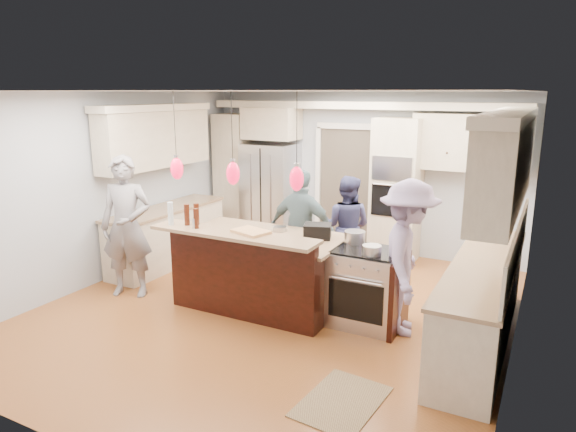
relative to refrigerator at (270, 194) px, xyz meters
The scene contains 23 objects.
ground_plane 3.19m from the refrigerator, 59.58° to the right, with size 6.00×6.00×0.00m, color #AF5D30.
room_shell 3.20m from the refrigerator, 59.58° to the right, with size 5.54×6.04×2.72m.
refrigerator is the anchor object (origin of this frame).
oven_column 2.31m from the refrigerator, ahead, with size 0.72×0.69×2.30m.
back_upper_cabinets 1.12m from the refrigerator, ahead, with size 5.30×0.61×2.54m.
right_counter_run 4.63m from the refrigerator, 30.36° to the right, with size 0.64×3.10×2.51m.
left_cabinets 2.05m from the refrigerator, 115.94° to the right, with size 0.64×2.30×2.51m.
kitchen_island 2.91m from the refrigerator, 63.06° to the right, with size 2.10×1.46×1.12m.
island_range 3.71m from the refrigerator, 42.59° to the right, with size 0.82×0.71×0.92m.
pendant_lights 3.53m from the refrigerator, 67.57° to the right, with size 1.75×0.15×1.03m.
person_bar_end 3.12m from the refrigerator, 98.23° to the right, with size 0.69×0.46×1.90m, color slate.
person_far_left 2.15m from the refrigerator, 29.01° to the right, with size 0.74×0.57×1.51m, color navy.
person_far_right 2.34m from the refrigerator, 49.91° to the right, with size 0.98×0.41×1.68m, color slate.
person_range_side 4.00m from the refrigerator, 38.07° to the right, with size 1.14×0.66×1.77m, color #9282AF.
floor_rug 5.20m from the refrigerator, 53.54° to the right, with size 0.62×0.91×0.01m, color #947C51.
water_bottle 3.29m from the refrigerator, 82.20° to the right, with size 0.07×0.07×0.28m, color silver.
beer_bottle_a 3.35m from the refrigerator, 75.84° to the right, with size 0.06×0.06×0.24m, color #3E170B.
beer_bottle_b 3.24m from the refrigerator, 78.84° to the right, with size 0.06×0.06×0.26m, color #3E170B.
beer_bottle_c 3.18m from the refrigerator, 77.04° to the right, with size 0.07×0.07×0.26m, color #3E170B.
drink_can 3.34m from the refrigerator, 76.19° to the right, with size 0.06×0.06×0.12m, color #B7B7BC.
cutting_board 3.45m from the refrigerator, 64.31° to the right, with size 0.41×0.29×0.03m, color tan.
pot_large 3.37m from the refrigerator, 43.06° to the right, with size 0.25×0.25×0.15m, color #B7B7BC.
pot_small 3.84m from the refrigerator, 43.45° to the right, with size 0.22×0.22×0.11m, color #B7B7BC.
Camera 1 is at (2.94, -5.29, 2.69)m, focal length 32.00 mm.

